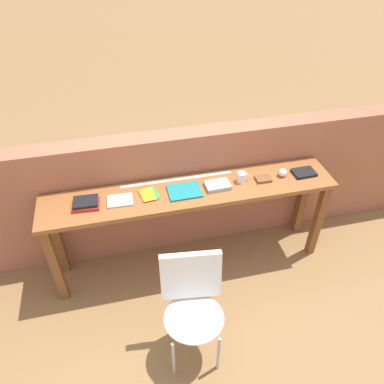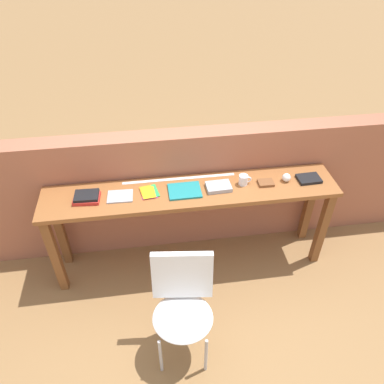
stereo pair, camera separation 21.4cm
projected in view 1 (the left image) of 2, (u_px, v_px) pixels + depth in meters
name	position (u px, v px, depth m)	size (l,w,h in m)	color
ground_plane	(198.00, 284.00, 3.46)	(40.00, 40.00, 0.00)	olive
brick_wall_back	(183.00, 190.00, 3.56)	(6.00, 0.20, 1.24)	#9E5B42
sideboard	(191.00, 203.00, 3.22)	(2.50, 0.44, 0.88)	brown
chair_white_moulded	(193.00, 303.00, 2.69)	(0.49, 0.50, 0.89)	white
book_stack_leftmost	(86.00, 203.00, 2.96)	(0.22, 0.17, 0.05)	red
magazine_cycling	(120.00, 200.00, 3.02)	(0.21, 0.16, 0.01)	#9E9EA3
pamphlet_pile_colourful	(149.00, 195.00, 3.08)	(0.17, 0.19, 0.01)	#E5334C
book_open_centre	(184.00, 191.00, 3.11)	(0.27, 0.21, 0.02)	#19757A
book_grey_hardcover	(218.00, 185.00, 3.16)	(0.21, 0.15, 0.04)	#9E9EA3
mug	(242.00, 177.00, 3.20)	(0.11, 0.08, 0.09)	white
leather_journal_brown	(263.00, 179.00, 3.24)	(0.13, 0.10, 0.02)	brown
sports_ball_small	(283.00, 173.00, 3.27)	(0.07, 0.07, 0.07)	silver
book_repair_rightmost	(304.00, 173.00, 3.31)	(0.19, 0.14, 0.03)	black
ruler_metal_back_edge	(177.00, 179.00, 3.25)	(0.98, 0.03, 0.00)	silver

